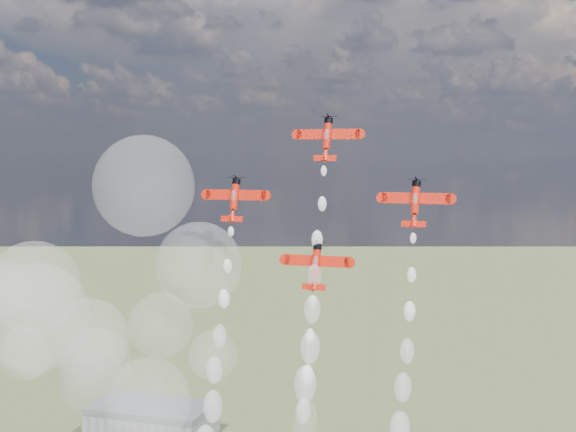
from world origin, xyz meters
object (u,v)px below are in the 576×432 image
at_px(plane_left, 234,199).
at_px(plane_slot, 316,265).
at_px(hangar, 152,420).
at_px(plane_lead, 327,138).
at_px(plane_right, 415,202).

relative_size(plane_left, plane_slot, 1.00).
bearing_deg(hangar, plane_slot, -54.33).
xyz_separation_m(plane_lead, plane_right, (15.87, -3.35, -10.59)).
bearing_deg(plane_right, plane_lead, 168.10).
bearing_deg(plane_slot, plane_lead, 90.00).
bearing_deg(plane_left, hangar, 122.43).
distance_m(hangar, plane_slot, 225.67).
height_order(hangar, plane_slot, plane_slot).
bearing_deg(plane_left, plane_lead, 11.90).
relative_size(plane_lead, plane_right, 1.00).
xyz_separation_m(plane_left, plane_right, (31.74, 0.00, 0.00)).
xyz_separation_m(plane_right, plane_slot, (-15.87, -3.35, -10.59)).
relative_size(plane_left, plane_right, 1.00).
bearing_deg(plane_right, hangar, 129.68).
xyz_separation_m(hangar, plane_right, (135.63, -163.50, 104.10)).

